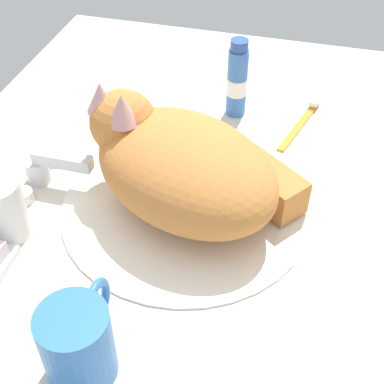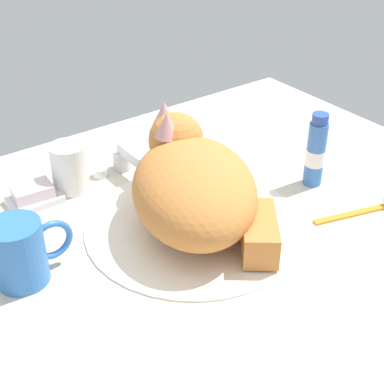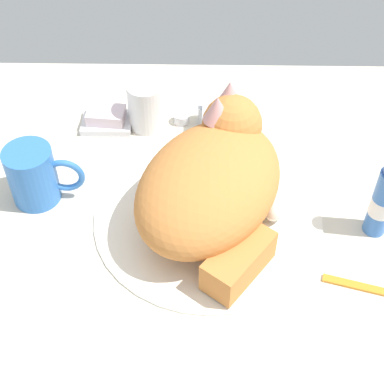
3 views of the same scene
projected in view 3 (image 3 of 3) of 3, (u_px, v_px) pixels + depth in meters
The scene contains 9 objects.
ground_plane at pixel (208, 223), 90.96cm from camera, with size 110.00×82.50×3.00cm, color beige.
sink_basin at pixel (208, 216), 89.61cm from camera, with size 35.43×35.43×0.69cm, color white.
faucet at pixel (208, 116), 102.74cm from camera, with size 12.31×10.78×5.79cm.
cat at pixel (214, 180), 85.15cm from camera, with size 30.01×33.67×15.91cm.
coffee_mug at pixel (34, 175), 89.36cm from camera, with size 11.98×7.56×9.70cm.
rinse_cup at pixel (146, 106), 101.92cm from camera, with size 6.36×6.36×8.76cm.
soap_dish at pixel (107, 123), 104.63cm from camera, with size 9.00×6.40×1.20cm, color white.
soap_bar at pixel (106, 115), 103.41cm from camera, with size 6.58×4.62×2.17cm, color silver.
toothpaste_bottle at pixel (383, 201), 83.52cm from camera, with size 3.46×3.46×13.78cm.
Camera 3 is at (-1.52, -58.83, 68.08)cm, focal length 53.99 mm.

